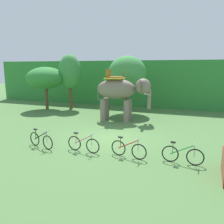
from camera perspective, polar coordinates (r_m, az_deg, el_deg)
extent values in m
plane|color=#4C753D|center=(13.16, -0.39, -6.43)|extent=(80.00, 80.00, 0.00)
cube|color=#338438|center=(25.75, 10.53, 7.16)|extent=(36.00, 6.00, 4.57)
cylinder|color=brown|center=(22.80, -15.76, 3.24)|extent=(0.28, 0.28, 2.03)
ellipsoid|color=#338438|center=(22.64, -16.01, 8.07)|extent=(3.51, 3.51, 2.02)
cylinder|color=brown|center=(22.48, -10.11, 3.48)|extent=(0.30, 0.30, 2.11)
ellipsoid|color=#3D8E42|center=(22.30, -10.32, 9.79)|extent=(2.09, 2.09, 3.15)
cylinder|color=brown|center=(20.19, 3.68, 2.78)|extent=(0.26, 0.26, 2.11)
ellipsoid|color=#3D8E42|center=(19.98, 3.76, 9.51)|extent=(3.21, 3.21, 2.92)
ellipsoid|color=gray|center=(17.16, 1.03, 5.69)|extent=(2.97, 1.56, 1.50)
cylinder|color=gray|center=(17.52, 4.19, 0.65)|extent=(0.44, 0.44, 1.60)
cylinder|color=gray|center=(16.78, 3.58, 0.20)|extent=(0.44, 0.44, 1.60)
cylinder|color=gray|center=(18.01, -1.39, 0.96)|extent=(0.44, 0.44, 1.60)
cylinder|color=gray|center=(17.29, -2.21, 0.54)|extent=(0.44, 0.44, 1.60)
ellipsoid|color=gray|center=(16.69, 7.67, 6.30)|extent=(1.15, 1.06, 1.10)
ellipsoid|color=gray|center=(17.32, 7.54, 6.64)|extent=(0.21, 0.85, 0.96)
ellipsoid|color=gray|center=(16.11, 6.77, 6.33)|extent=(0.21, 0.85, 0.96)
cylinder|color=gray|center=(16.72, 9.11, 3.17)|extent=(0.26, 0.26, 1.40)
cone|color=beige|center=(16.90, 9.09, 4.45)|extent=(0.57, 0.15, 0.21)
cone|color=beige|center=(16.47, 8.86, 4.28)|extent=(0.57, 0.15, 0.21)
cube|color=gold|center=(17.14, 0.71, 8.30)|extent=(1.37, 1.40, 0.08)
cube|color=olive|center=(17.13, 0.71, 8.60)|extent=(1.15, 0.96, 0.10)
cube|color=olive|center=(17.27, -0.90, 9.55)|extent=(0.15, 0.90, 0.56)
cylinder|color=gray|center=(17.66, -3.42, 4.36)|extent=(0.08, 0.08, 0.90)
torus|color=black|center=(12.49, -18.48, -6.29)|extent=(0.70, 0.23, 0.71)
torus|color=black|center=(11.73, -15.55, -7.25)|extent=(0.70, 0.23, 0.71)
cylinder|color=black|center=(12.05, -17.21, -5.60)|extent=(0.95, 0.29, 0.54)
cylinder|color=black|center=(12.34, -18.28, -5.23)|extent=(0.03, 0.03, 0.52)
cube|color=black|center=(12.27, -18.35, -4.06)|extent=(0.22, 0.15, 0.06)
cylinder|color=#9E9EA3|center=(11.68, -15.78, -5.89)|extent=(0.03, 0.03, 0.55)
cylinder|color=#9E9EA3|center=(11.61, -15.85, -4.61)|extent=(0.16, 0.51, 0.03)
torus|color=black|center=(11.36, -9.22, -7.57)|extent=(0.71, 0.10, 0.71)
torus|color=black|center=(10.86, -4.77, -8.35)|extent=(0.71, 0.10, 0.71)
cylinder|color=pink|center=(11.04, -7.19, -6.71)|extent=(0.97, 0.11, 0.54)
cylinder|color=pink|center=(11.23, -8.83, -6.39)|extent=(0.03, 0.03, 0.52)
cube|color=black|center=(11.15, -8.87, -5.12)|extent=(0.21, 0.11, 0.06)
cylinder|color=#9E9EA3|center=(10.79, -5.03, -6.91)|extent=(0.03, 0.03, 0.55)
cylinder|color=#9E9EA3|center=(10.71, -5.05, -5.53)|extent=(0.07, 0.52, 0.03)
torus|color=black|center=(10.60, 1.60, -8.82)|extent=(0.71, 0.16, 0.71)
torus|color=black|center=(10.20, 6.66, -9.69)|extent=(0.71, 0.16, 0.71)
cylinder|color=red|center=(10.31, 3.97, -7.93)|extent=(0.97, 0.19, 0.54)
cylinder|color=red|center=(10.47, 2.10, -7.57)|extent=(0.03, 0.03, 0.52)
cube|color=black|center=(10.39, 2.11, -6.21)|extent=(0.21, 0.13, 0.06)
cylinder|color=#9E9EA3|center=(10.12, 6.43, -8.17)|extent=(0.03, 0.03, 0.55)
cylinder|color=#9E9EA3|center=(10.04, 6.46, -6.71)|extent=(0.11, 0.52, 0.03)
torus|color=black|center=(10.22, 14.11, -9.93)|extent=(0.71, 0.08, 0.71)
torus|color=black|center=(10.14, 19.79, -10.44)|extent=(0.71, 0.08, 0.71)
cylinder|color=green|center=(10.08, 16.88, -8.85)|extent=(0.97, 0.08, 0.54)
cylinder|color=green|center=(10.12, 14.75, -8.61)|extent=(0.03, 0.03, 0.52)
cube|color=black|center=(10.03, 14.82, -7.21)|extent=(0.20, 0.11, 0.06)
cylinder|color=#9E9EA3|center=(10.04, 19.61, -8.92)|extent=(0.03, 0.03, 0.55)
cylinder|color=#9E9EA3|center=(9.96, 19.71, -7.46)|extent=(0.05, 0.52, 0.03)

